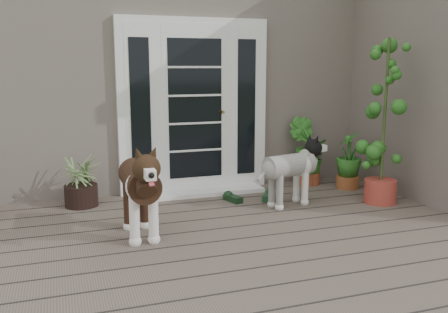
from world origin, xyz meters
name	(u,v)px	position (x,y,z in m)	size (l,w,h in m)	color
deck	(284,254)	(0.00, 0.40, 0.06)	(6.20, 4.60, 0.12)	#6B5B4C
house_main	(172,75)	(0.00, 4.65, 1.55)	(7.40, 4.00, 3.10)	#665E54
door_unit	(194,106)	(-0.20, 2.60, 1.19)	(1.90, 0.14, 2.15)	white
door_step	(200,192)	(-0.20, 2.40, 0.14)	(1.60, 0.40, 0.05)	white
brindle_dog	(140,196)	(-1.15, 1.09, 0.51)	(0.41, 0.95, 0.79)	#3B2315
white_dog	(289,176)	(0.62, 1.57, 0.46)	(0.35, 0.82, 0.68)	beige
spider_plant	(80,178)	(-1.62, 2.31, 0.45)	(0.62, 0.62, 0.66)	#87A867
herb_a	(312,165)	(1.37, 2.40, 0.38)	(0.40, 0.40, 0.51)	#1F5016
herb_b	(304,160)	(1.26, 2.40, 0.46)	(0.45, 0.45, 0.68)	#204F16
herb_c	(348,165)	(1.71, 2.05, 0.42)	(0.39, 0.39, 0.60)	#234F16
sapling	(384,119)	(1.68, 1.33, 1.09)	(0.57, 0.57, 1.95)	#1E5C1A
clog_left	(233,198)	(0.07, 1.93, 0.17)	(0.14, 0.30, 0.09)	black
clog_right	(268,196)	(0.50, 1.86, 0.17)	(0.15, 0.31, 0.09)	#16391E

